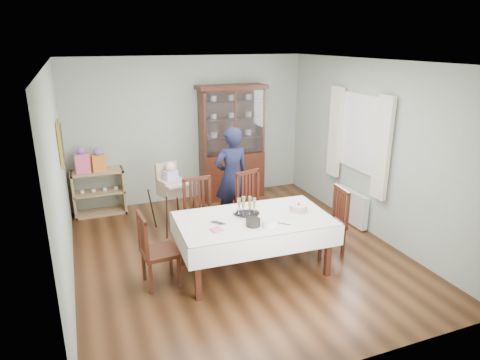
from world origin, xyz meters
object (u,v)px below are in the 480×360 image
chair_far_right (255,219)px  gift_bag_pink (82,161)px  chair_far_left (202,226)px  china_cabinet (232,141)px  birthday_cake (298,208)px  dining_table (254,244)px  woman (232,177)px  sideboard (99,192)px  high_chair (172,203)px  chair_end_right (328,234)px  champagne_tray (247,210)px  chair_end_left (159,263)px  gift_bag_orange (98,161)px

chair_far_right → gift_bag_pink: bearing=124.5°
chair_far_left → chair_far_right: bearing=-7.8°
china_cabinet → birthday_cake: 2.83m
dining_table → woman: (0.26, 1.54, 0.45)m
sideboard → chair_far_right: bearing=-41.3°
woman → high_chair: woman is taller
sideboard → woman: size_ratio=0.54×
chair_end_right → woman: woman is taller
sideboard → chair_far_left: 2.29m
sideboard → chair_far_right: chair_far_right is taller
sideboard → chair_end_right: bearing=-42.7°
sideboard → chair_end_right: chair_end_right is taller
china_cabinet → sideboard: (-2.50, 0.02, -0.72)m
sideboard → high_chair: high_chair is taller
chair_far_right → birthday_cake: chair_far_right is taller
dining_table → china_cabinet: china_cabinet is taller
birthday_cake → gift_bag_pink: 3.86m
china_cabinet → champagne_tray: china_cabinet is taller
sideboard → birthday_cake: size_ratio=3.37×
sideboard → gift_bag_pink: 0.64m
sideboard → woman: woman is taller
chair_end_left → birthday_cake: bearing=-98.4°
chair_far_left → gift_bag_orange: bearing=121.7°
chair_far_left → gift_bag_orange: (-1.30, 1.84, 0.68)m
chair_end_right → woman: (-0.94, 1.46, 0.54)m
sideboard → champagne_tray: champagne_tray is taller
dining_table → china_cabinet: size_ratio=0.94×
china_cabinet → gift_bag_orange: china_cabinet is taller
chair_far_right → high_chair: size_ratio=0.93×
dining_table → chair_end_left: (-1.24, 0.11, -0.10)m
chair_far_right → chair_end_left: (-1.66, -0.79, -0.02)m
chair_end_left → gift_bag_orange: 2.81m
china_cabinet → sideboard: 2.60m
chair_end_left → birthday_cake: (1.88, -0.13, 0.52)m
chair_end_left → woman: (1.50, 1.43, 0.54)m
chair_far_right → gift_bag_pink: (-2.40, 1.90, 0.69)m
chair_far_left → chair_end_left: bearing=-137.5°
chair_end_right → gift_bag_pink: size_ratio=2.16×
china_cabinet → chair_far_left: size_ratio=2.12×
chair_end_left → dining_table: bearing=-99.5°
chair_end_right → high_chair: bearing=-125.2°
woman → gift_bag_pink: bearing=-36.0°
chair_far_left → woman: size_ratio=0.62×
birthday_cake → gift_bag_orange: size_ratio=0.66×
champagne_tray → gift_bag_pink: size_ratio=0.81×
chair_far_left → chair_far_right: 0.84m
chair_far_right → chair_end_right: size_ratio=1.08×
china_cabinet → woman: china_cabinet is taller
birthday_cake → chair_end_left: bearing=176.0°
chair_end_left → gift_bag_orange: size_ratio=2.39×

